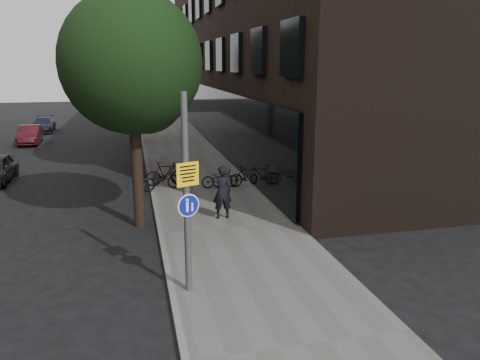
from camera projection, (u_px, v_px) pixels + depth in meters
name	position (u px, v px, depth m)	size (l,w,h in m)	color
ground	(249.00, 276.00, 11.96)	(120.00, 120.00, 0.00)	black
sidewalk	(200.00, 180.00, 21.45)	(4.50, 60.00, 0.12)	#615E59
curb_edge	(151.00, 183.00, 20.95)	(0.15, 60.00, 0.13)	slate
building_right_dark_brick	(290.00, 8.00, 32.43)	(12.00, 40.00, 18.00)	black
street_tree_near	(134.00, 69.00, 14.54)	(4.40, 4.40, 7.50)	black
street_tree_mid	(132.00, 67.00, 22.57)	(5.00, 5.00, 7.80)	black
street_tree_far	(130.00, 66.00, 31.07)	(5.00, 5.00, 7.80)	black
signpost	(186.00, 195.00, 10.42)	(0.51, 0.21, 4.59)	#595B5E
pedestrian	(222.00, 192.00, 15.86)	(0.67, 0.44, 1.83)	black
parked_bike_facade_near	(220.00, 178.00, 19.88)	(0.55, 1.57, 0.82)	black
parked_bike_facade_far	(246.00, 176.00, 20.12)	(0.42, 1.50, 0.90)	black
parked_bike_curb_near	(161.00, 179.00, 19.50)	(0.61, 1.75, 0.92)	black
parked_bike_curb_far	(166.00, 174.00, 20.16)	(0.50, 1.76, 1.06)	black
parked_car_mid	(30.00, 135.00, 31.42)	(1.30, 3.73, 1.23)	#4E161C
parked_car_far	(44.00, 125.00, 36.95)	(1.59, 3.91, 1.14)	#1C2334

